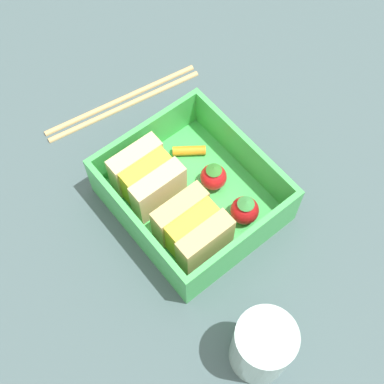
# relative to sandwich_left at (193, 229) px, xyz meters

# --- Properties ---
(ground_plane) EXTENTS (1.20, 1.20, 0.02)m
(ground_plane) POSITION_rel_sandwich_left_xyz_m (0.04, -0.03, -0.05)
(ground_plane) COLOR #425759
(bento_tray) EXTENTS (0.17, 0.15, 0.01)m
(bento_tray) POSITION_rel_sandwich_left_xyz_m (0.04, -0.03, -0.03)
(bento_tray) COLOR #43BA56
(bento_tray) RESTS_ON ground_plane
(bento_rim) EXTENTS (0.17, 0.15, 0.05)m
(bento_rim) POSITION_rel_sandwich_left_xyz_m (0.04, -0.03, -0.00)
(bento_rim) COLOR #43BA56
(bento_rim) RESTS_ON bento_tray
(sandwich_left) EXTENTS (0.06, 0.06, 0.05)m
(sandwich_left) POSITION_rel_sandwich_left_xyz_m (0.00, 0.00, 0.00)
(sandwich_left) COLOR tan
(sandwich_left) RESTS_ON bento_tray
(sandwich_center_left) EXTENTS (0.06, 0.06, 0.05)m
(sandwich_center_left) POSITION_rel_sandwich_left_xyz_m (0.07, 0.00, 0.00)
(sandwich_center_left) COLOR beige
(sandwich_center_left) RESTS_ON bento_tray
(strawberry_far_left) EXTENTS (0.03, 0.03, 0.04)m
(strawberry_far_left) POSITION_rel_sandwich_left_xyz_m (-0.01, -0.06, -0.01)
(strawberry_far_left) COLOR red
(strawberry_far_left) RESTS_ON bento_tray
(strawberry_left) EXTENTS (0.03, 0.03, 0.03)m
(strawberry_left) POSITION_rel_sandwich_left_xyz_m (0.04, -0.06, -0.01)
(strawberry_left) COLOR red
(strawberry_left) RESTS_ON bento_tray
(carrot_stick_far_left) EXTENTS (0.03, 0.04, 0.01)m
(carrot_stick_far_left) POSITION_rel_sandwich_left_xyz_m (0.08, -0.06, -0.02)
(carrot_stick_far_left) COLOR orange
(carrot_stick_far_left) RESTS_ON bento_tray
(chopstick_pair) EXTENTS (0.05, 0.20, 0.01)m
(chopstick_pair) POSITION_rel_sandwich_left_xyz_m (0.20, -0.05, -0.03)
(chopstick_pair) COLOR tan
(chopstick_pair) RESTS_ON ground_plane
(drinking_glass) EXTENTS (0.05, 0.05, 0.08)m
(drinking_glass) POSITION_rel_sandwich_left_xyz_m (-0.13, 0.02, 0.00)
(drinking_glass) COLOR silver
(drinking_glass) RESTS_ON ground_plane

